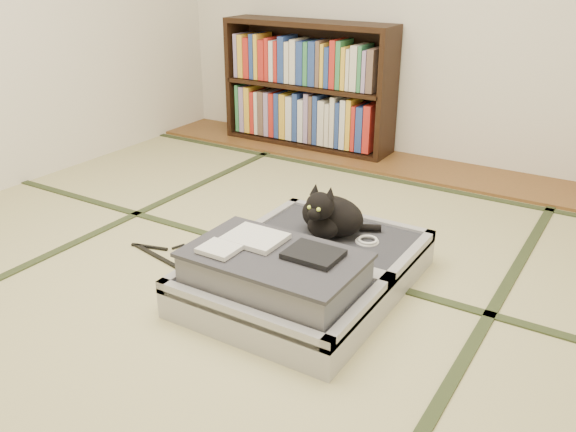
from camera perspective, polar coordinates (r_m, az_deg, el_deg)
The scene contains 8 objects.
floor at distance 2.72m, azimuth -4.82°, elevation -7.14°, with size 4.50×4.50×0.00m, color #C2C281.
wood_strip at distance 4.34m, azimuth 11.01°, elevation 4.65°, with size 4.00×0.50×0.02m, color brown.
tatami_borders at distance 3.07m, azimuth 0.62°, elevation -3.09°, with size 4.00×4.50×0.01m.
bookcase at distance 4.63m, azimuth 1.87°, elevation 11.93°, with size 1.31×0.30×0.92m.
suitcase at distance 2.65m, azimuth 1.25°, elevation -5.14°, with size 0.79×1.06×0.31m.
cat at distance 2.82m, azimuth 3.94°, elevation 0.01°, with size 0.35×0.36×0.28m.
cable_coil at distance 2.82m, azimuth 7.43°, elevation -2.32°, with size 0.11×0.11×0.03m.
hanger at distance 3.07m, azimuth -11.57°, elevation -3.57°, with size 0.42×0.23×0.01m.
Camera 1 is at (1.42, -1.86, 1.38)m, focal length 38.00 mm.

